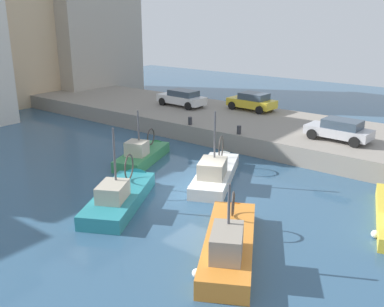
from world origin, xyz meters
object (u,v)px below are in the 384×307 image
fishing_boat_green (145,158)px  parked_car_yellow (252,101)px  parked_car_silver (340,130)px  fishing_boat_white (216,176)px  fishing_boat_teal (123,200)px  parked_car_white (182,98)px  mooring_bollard_north (190,121)px  mooring_bollard_mid (239,130)px  fishing_boat_orange (230,247)px

fishing_boat_green → parked_car_yellow: fishing_boat_green is taller
parked_car_silver → parked_car_yellow: parked_car_yellow is taller
fishing_boat_white → parked_car_yellow: 12.63m
fishing_boat_white → fishing_boat_teal: fishing_boat_white is taller
fishing_boat_teal → parked_car_white: size_ratio=1.52×
parked_car_silver → mooring_bollard_north: 9.95m
fishing_boat_white → mooring_bollard_mid: (4.83, 1.60, 1.32)m
fishing_boat_green → fishing_boat_teal: size_ratio=0.88×
fishing_boat_green → mooring_bollard_north: fishing_boat_green is taller
fishing_boat_green → fishing_boat_teal: 6.26m
parked_car_yellow → mooring_bollard_north: 6.89m
parked_car_yellow → parked_car_white: bearing=112.5°
parked_car_white → mooring_bollard_mid: 9.58m
fishing_boat_teal → parked_car_yellow: bearing=9.3°
mooring_bollard_north → mooring_bollard_mid: bearing=-90.0°
mooring_bollard_north → parked_car_yellow: bearing=-8.4°
fishing_boat_orange → mooring_bollard_north: 14.95m
fishing_boat_green → parked_car_white: 10.77m
fishing_boat_orange → parked_car_yellow: bearing=27.9°
parked_car_silver → mooring_bollard_mid: size_ratio=7.23×
parked_car_white → mooring_bollard_north: parked_car_white is taller
parked_car_silver → fishing_boat_white: bearing=151.2°
mooring_bollard_mid → mooring_bollard_north: 4.00m
fishing_boat_orange → mooring_bollard_mid: (10.75, 6.30, 1.34)m
fishing_boat_white → fishing_boat_orange: bearing=-141.6°
fishing_boat_orange → parked_car_white: bearing=43.9°
fishing_boat_orange → mooring_bollard_mid: fishing_boat_orange is taller
parked_car_white → mooring_bollard_mid: (-4.56, -8.41, -0.43)m
mooring_bollard_north → parked_car_silver: bearing=-75.6°
parked_car_white → parked_car_silver: 14.19m
fishing_boat_teal → parked_car_silver: bearing=-24.8°
fishing_boat_orange → parked_car_yellow: fishing_boat_orange is taller
mooring_bollard_mid → fishing_boat_orange: bearing=-149.6°
parked_car_silver → mooring_bollard_north: (-2.47, 9.63, -0.41)m
fishing_boat_white → parked_car_white: bearing=46.8°
fishing_boat_white → parked_car_white: 13.84m
fishing_boat_white → mooring_bollard_mid: fishing_boat_white is taller
fishing_boat_teal → parked_car_yellow: (16.96, 2.79, 1.81)m
parked_car_silver → fishing_boat_green: bearing=128.6°
parked_car_silver → parked_car_yellow: bearing=63.4°
fishing_boat_white → mooring_bollard_mid: bearing=18.3°
fishing_boat_green → mooring_bollard_mid: 6.33m
fishing_boat_teal → parked_car_yellow: 17.28m
parked_car_white → mooring_bollard_mid: bearing=-118.5°
mooring_bollard_mid → parked_car_yellow: bearing=23.8°
fishing_boat_teal → parked_car_white: fishing_boat_teal is taller
parked_car_silver → parked_car_yellow: 9.65m
fishing_boat_orange → parked_car_silver: fishing_boat_orange is taller
fishing_boat_teal → parked_car_silver: (12.64, -5.84, 1.77)m
parked_car_white → mooring_bollard_north: (-4.56, -4.41, -0.43)m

